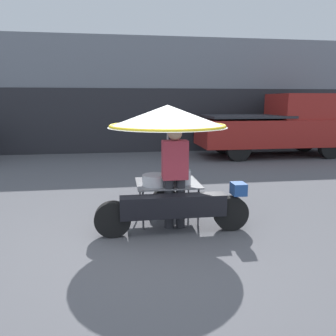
% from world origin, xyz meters
% --- Properties ---
extents(ground_plane, '(36.00, 36.00, 0.00)m').
position_xyz_m(ground_plane, '(0.00, 0.00, 0.00)').
color(ground_plane, '#56565B').
extents(shopfront_building, '(28.00, 2.06, 4.27)m').
position_xyz_m(shopfront_building, '(0.00, 9.06, 2.12)').
color(shopfront_building, gray).
rests_on(shopfront_building, ground).
extents(vendor_motorcycle_cart, '(2.30, 1.88, 1.88)m').
position_xyz_m(vendor_motorcycle_cart, '(0.35, 0.57, 1.45)').
color(vendor_motorcycle_cart, black).
rests_on(vendor_motorcycle_cart, ground).
extents(vendor_person, '(0.38, 0.22, 1.57)m').
position_xyz_m(vendor_person, '(0.41, 0.27, 0.88)').
color(vendor_person, '#2D2D33').
rests_on(vendor_person, ground).
extents(pickup_truck, '(5.45, 1.92, 2.18)m').
position_xyz_m(pickup_truck, '(5.20, 6.45, 1.04)').
color(pickup_truck, black).
rests_on(pickup_truck, ground).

